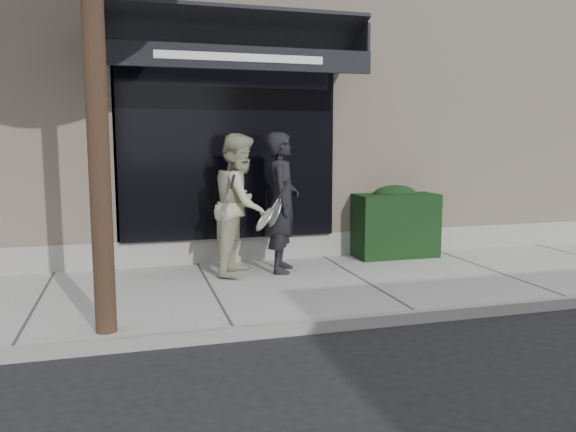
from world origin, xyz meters
name	(u,v)px	position (x,y,z in m)	size (l,w,h in m)	color
ground	(360,287)	(0.00, 0.00, 0.00)	(80.00, 80.00, 0.00)	black
sidewalk	(360,283)	(0.00, 0.00, 0.06)	(20.00, 3.00, 0.12)	gray
curb	(417,316)	(0.00, -1.55, 0.07)	(20.00, 0.10, 0.14)	gray
building_facade	(270,104)	(-0.01, 4.96, 2.74)	(14.30, 8.04, 5.64)	beige
hedge	(394,223)	(1.10, 1.25, 0.66)	(1.30, 0.70, 1.14)	black
pedestrian_front	(282,203)	(-0.90, 0.70, 1.10)	(0.78, 0.93, 1.95)	black
pedestrian_back	(240,204)	(-1.48, 0.72, 1.09)	(1.05, 1.15, 1.93)	#B3B08F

